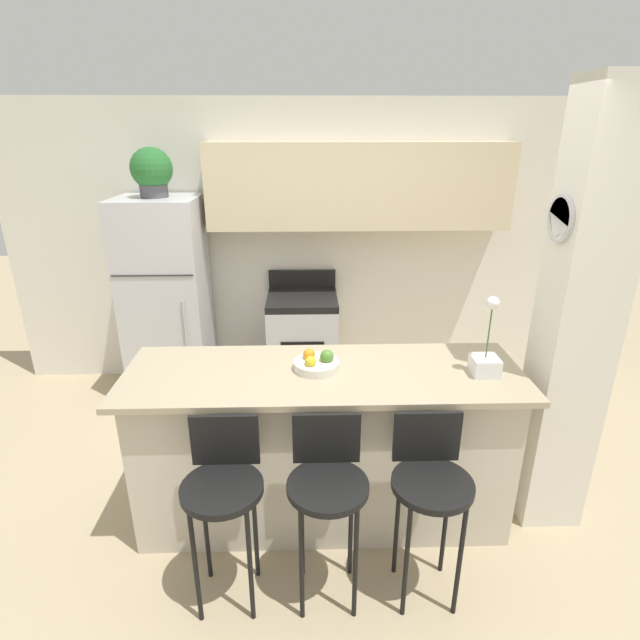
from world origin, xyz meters
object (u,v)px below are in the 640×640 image
bar_stool_mid (327,484)px  refrigerator (167,301)px  bar_stool_left (223,486)px  fruit_bowl (317,363)px  stove_range (303,343)px  trash_bin (233,382)px  orchid_vase (486,357)px  potted_plant_on_fridge (152,171)px  bar_stool_right (430,482)px

bar_stool_mid → refrigerator: bearing=121.0°
bar_stool_left → fruit_bowl: 0.84m
refrigerator → fruit_bowl: 2.04m
bar_stool_left → fruit_bowl: (0.47, 0.60, 0.36)m
stove_range → trash_bin: (-0.62, -0.24, -0.27)m
bar_stool_mid → orchid_vase: size_ratio=2.16×
refrigerator → potted_plant_on_fridge: 1.09m
refrigerator → bar_stool_mid: (1.32, -2.19, -0.21)m
bar_stool_mid → fruit_bowl: 0.70m
bar_stool_mid → stove_range: bearing=93.4°
refrigerator → potted_plant_on_fridge: potted_plant_on_fridge is taller
bar_stool_left → bar_stool_right: size_ratio=1.00×
bar_stool_right → orchid_vase: orchid_vase is taller
refrigerator → bar_stool_right: refrigerator is taller
bar_stool_right → orchid_vase: bearing=52.1°
bar_stool_left → fruit_bowl: fruit_bowl is taller
stove_range → bar_stool_left: bearing=-99.6°
refrigerator → stove_range: bearing=1.1°
bar_stool_left → potted_plant_on_fridge: bearing=110.3°
bar_stool_right → fruit_bowl: size_ratio=3.76×
orchid_vase → bar_stool_left: bearing=-160.0°
refrigerator → trash_bin: size_ratio=4.67×
bar_stool_left → bar_stool_right: bearing=0.0°
bar_stool_left → fruit_bowl: size_ratio=3.76×
stove_range → orchid_vase: 2.09m
fruit_bowl → trash_bin: bearing=117.6°
bar_stool_right → orchid_vase: 0.78m
bar_stool_mid → potted_plant_on_fridge: potted_plant_on_fridge is taller
trash_bin → bar_stool_left: bearing=-82.8°
bar_stool_right → trash_bin: 2.39m
bar_stool_left → potted_plant_on_fridge: (-0.81, 2.19, 1.30)m
refrigerator → potted_plant_on_fridge: (-0.00, 0.00, 1.09)m
bar_stool_right → fruit_bowl: bearing=132.2°
bar_stool_right → trash_bin: bearing=122.6°
bar_stool_mid → trash_bin: 2.17m
stove_range → bar_stool_mid: bearing=-86.6°
refrigerator → trash_bin: bearing=-20.9°
potted_plant_on_fridge → bar_stool_mid: bearing=-59.0°
bar_stool_mid → trash_bin: size_ratio=2.61×
orchid_vase → bar_stool_mid: bearing=-150.4°
refrigerator → stove_range: refrigerator is taller
bar_stool_right → trash_bin: (-1.26, 1.97, -0.48)m
bar_stool_left → orchid_vase: 1.56m
orchid_vase → fruit_bowl: bearing=174.9°
stove_range → trash_bin: size_ratio=2.82×
bar_stool_left → orchid_vase: (1.41, 0.51, 0.43)m
bar_stool_left → orchid_vase: bearing=20.0°
potted_plant_on_fridge → trash_bin: potted_plant_on_fridge is taller
bar_stool_right → potted_plant_on_fridge: size_ratio=2.54×
bar_stool_mid → bar_stool_right: bearing=0.0°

